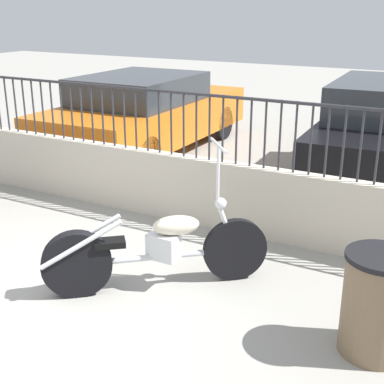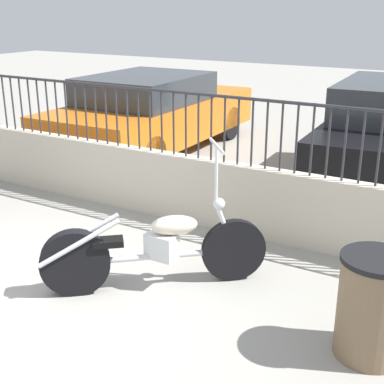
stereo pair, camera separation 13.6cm
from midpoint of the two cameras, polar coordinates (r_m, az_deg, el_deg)
low_wall at (r=6.57m, az=-3.36°, el=0.72°), size 8.72×0.18×0.81m
fence_railing at (r=6.34m, az=-3.52°, el=8.50°), size 8.72×0.04×0.76m
motorcycle_silver at (r=4.93m, az=-5.63°, el=-6.22°), size 1.68×1.46×1.36m
trash_bin at (r=4.25m, az=18.29°, el=-11.29°), size 0.54×0.54×0.81m
car_orange at (r=9.61m, az=-5.41°, el=8.44°), size 1.94×4.49×1.36m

